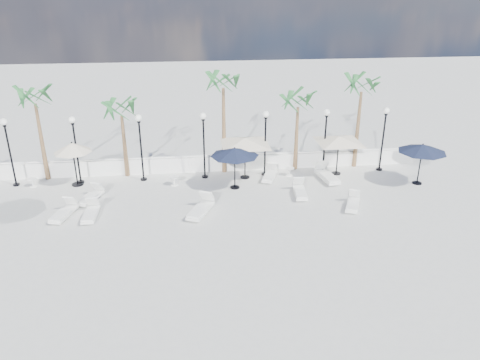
{
  "coord_description": "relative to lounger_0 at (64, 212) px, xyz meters",
  "views": [
    {
      "loc": [
        -0.74,
        -18.61,
        10.44
      ],
      "look_at": [
        1.59,
        2.37,
        1.5
      ],
      "focal_mm": 35.0,
      "sensor_mm": 36.0,
      "label": 1
    }
  ],
  "objects": [
    {
      "name": "lamppost_0",
      "position": [
        -3.54,
        4.22,
        2.25
      ],
      "size": [
        0.36,
        0.36,
        3.84
      ],
      "color": "black",
      "rests_on": "ground"
    },
    {
      "name": "lamppost_6",
      "position": [
        17.46,
        4.22,
        2.25
      ],
      "size": [
        0.36,
        0.36,
        3.84
      ],
      "color": "black",
      "rests_on": "ground"
    },
    {
      "name": "lounger_5",
      "position": [
        14.17,
        -0.53,
        -0.02
      ],
      "size": [
        1.24,
        1.87,
        0.67
      ],
      "rotation": [
        0.0,
        0.0,
        -0.41
      ],
      "color": "white",
      "rests_on": "ground"
    },
    {
      "name": "parasol_cream_sq_a",
      "position": [
        9.26,
        3.92,
        2.15
      ],
      "size": [
        5.27,
        5.27,
        2.59
      ],
      "color": "black",
      "rests_on": "ground"
    },
    {
      "name": "lounger_6",
      "position": [
        13.88,
        3.07,
        0.03
      ],
      "size": [
        1.03,
        2.26,
        0.82
      ],
      "rotation": [
        0.0,
        0.0,
        0.15
      ],
      "color": "white",
      "rests_on": "ground"
    },
    {
      "name": "side_table_0",
      "position": [
        -2.56,
        3.92,
        0.05
      ],
      "size": [
        0.49,
        0.49,
        0.47
      ],
      "color": "white",
      "rests_on": "ground"
    },
    {
      "name": "side_table_1",
      "position": [
        5.23,
        3.27,
        0.07
      ],
      "size": [
        0.54,
        0.54,
        0.52
      ],
      "color": "white",
      "rests_on": "ground"
    },
    {
      "name": "parasol_navy_mid",
      "position": [
        8.54,
        2.56,
        1.84
      ],
      "size": [
        2.64,
        2.64,
        2.36
      ],
      "color": "black",
      "rests_on": "ground"
    },
    {
      "name": "lamppost_3",
      "position": [
        6.96,
        4.22,
        2.25
      ],
      "size": [
        0.36,
        0.36,
        3.84
      ],
      "color": "black",
      "rests_on": "ground"
    },
    {
      "name": "palm_0",
      "position": [
        -2.04,
        5.02,
        4.29
      ],
      "size": [
        2.6,
        2.6,
        5.5
      ],
      "color": "brown",
      "rests_on": "ground"
    },
    {
      "name": "lounger_0",
      "position": [
        0.0,
        0.0,
        0.0
      ],
      "size": [
        1.09,
        2.01,
        0.72
      ],
      "rotation": [
        0.0,
        0.0,
        -0.26
      ],
      "color": "white",
      "rests_on": "ground"
    },
    {
      "name": "ground",
      "position": [
        6.96,
        -2.28,
        -0.24
      ],
      "size": [
        100.0,
        100.0,
        0.0
      ],
      "primitive_type": "plane",
      "color": "#AEAEA9",
      "rests_on": "ground"
    },
    {
      "name": "lamppost_5",
      "position": [
        13.96,
        4.22,
        2.25
      ],
      "size": [
        0.36,
        0.36,
        3.84
      ],
      "color": "black",
      "rests_on": "ground"
    },
    {
      "name": "parasol_cream_sq_b",
      "position": [
        14.7,
        3.92,
        2.06
      ],
      "size": [
        4.97,
        4.97,
        2.49
      ],
      "color": "black",
      "rests_on": "ground"
    },
    {
      "name": "lamppost_1",
      "position": [
        -0.04,
        4.22,
        2.25
      ],
      "size": [
        0.36,
        0.36,
        3.84
      ],
      "color": "black",
      "rests_on": "ground"
    },
    {
      "name": "side_table_2",
      "position": [
        11.9,
        3.92,
        0.06
      ],
      "size": [
        0.51,
        0.51,
        0.49
      ],
      "color": "white",
      "rests_on": "ground"
    },
    {
      "name": "palm_2",
      "position": [
        8.16,
        5.02,
        4.87
      ],
      "size": [
        2.6,
        2.6,
        6.1
      ],
      "color": "brown",
      "rests_on": "ground"
    },
    {
      "name": "lounger_1",
      "position": [
        1.29,
        -0.18,
        -0.01
      ],
      "size": [
        0.63,
        1.87,
        0.7
      ],
      "rotation": [
        0.0,
        0.0,
        -0.01
      ],
      "color": "white",
      "rests_on": "ground"
    },
    {
      "name": "palm_4",
      "position": [
        16.16,
        5.02,
        4.49
      ],
      "size": [
        2.6,
        2.6,
        5.7
      ],
      "color": "brown",
      "rests_on": "ground"
    },
    {
      "name": "lounger_3",
      "position": [
        0.95,
        1.74,
        -0.01
      ],
      "size": [
        1.22,
        1.95,
        0.7
      ],
      "rotation": [
        0.0,
        0.0,
        -0.36
      ],
      "color": "white",
      "rests_on": "ground"
    },
    {
      "name": "balustrade",
      "position": [
        6.96,
        5.22,
        0.23
      ],
      "size": [
        26.0,
        0.3,
        1.01
      ],
      "color": "white",
      "rests_on": "ground"
    },
    {
      "name": "palm_1",
      "position": [
        2.46,
        5.02,
        3.51
      ],
      "size": [
        2.6,
        2.6,
        4.7
      ],
      "color": "brown",
      "rests_on": "ground"
    },
    {
      "name": "lamppost_2",
      "position": [
        3.46,
        4.22,
        2.25
      ],
      "size": [
        0.36,
        0.36,
        3.84
      ],
      "color": "black",
      "rests_on": "ground"
    },
    {
      "name": "parasol_cream_small",
      "position": [
        -0.16,
        3.92,
        1.92
      ],
      "size": [
        2.06,
        2.06,
        2.53
      ],
      "color": "black",
      "rests_on": "ground"
    },
    {
      "name": "lounger_7",
      "position": [
        11.87,
        1.19,
        -0.0
      ],
      "size": [
        0.8,
        1.96,
        0.71
      ],
      "rotation": [
        0.0,
        0.0,
        -0.1
      ],
      "color": "white",
      "rests_on": "ground"
    },
    {
      "name": "lamppost_4",
      "position": [
        10.46,
        4.22,
        2.25
      ],
      "size": [
        0.36,
        0.36,
        3.84
      ],
      "color": "black",
      "rests_on": "ground"
    },
    {
      "name": "lounger_4",
      "position": [
        10.66,
        3.61,
        -0.01
      ],
      "size": [
        1.2,
        1.96,
        0.7
      ],
      "rotation": [
        0.0,
        0.0,
        -0.35
      ],
      "color": "white",
      "rests_on": "ground"
    },
    {
      "name": "parasol_navy_right",
      "position": [
        18.79,
        2.01,
        1.84
      ],
      "size": [
        2.64,
        2.64,
        2.37
      ],
      "color": "black",
      "rests_on": "ground"
    },
    {
      "name": "lounger_2",
      "position": [
        6.58,
        -0.38,
        0.03
      ],
      "size": [
        1.51,
        2.25,
        0.81
      ],
      "rotation": [
        0.0,
        0.0,
        -0.42
      ],
      "color": "white",
      "rests_on": "ground"
    },
    {
      "name": "palm_3",
      "position": [
        12.46,
        5.02,
        3.71
      ],
      "size": [
        2.6,
        2.6,
        4.9
      ],
      "color": "brown",
      "rests_on": "ground"
    }
  ]
}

